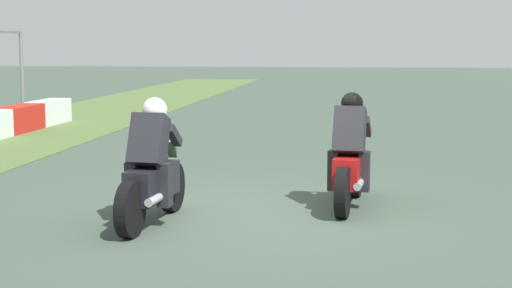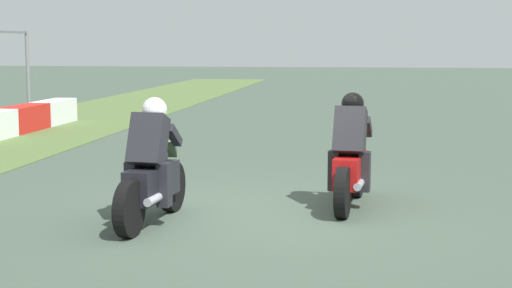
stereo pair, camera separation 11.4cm
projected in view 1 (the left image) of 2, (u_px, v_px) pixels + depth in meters
name	position (u px, v px, depth m)	size (l,w,h in m)	color
ground_plane	(265.00, 213.00, 9.93)	(120.00, 120.00, 0.00)	#3E4E41
rider_lane_a	(350.00, 160.00, 10.26)	(2.04, 0.57, 1.51)	black
rider_lane_b	(152.00, 172.00, 9.29)	(2.04, 0.56, 1.51)	black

